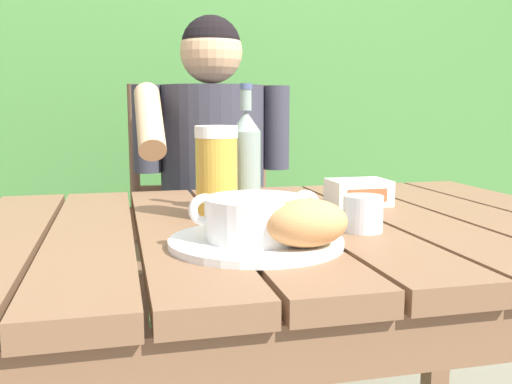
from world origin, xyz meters
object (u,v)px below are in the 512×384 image
at_px(bread_roll, 306,223).
at_px(table_knife, 310,225).
at_px(serving_plate, 256,242).
at_px(chair_near_diner, 206,240).
at_px(person_eating, 214,183).
at_px(water_glass_small, 363,214).
at_px(beer_bottle, 248,159).
at_px(beer_glass, 217,172).
at_px(butter_tub, 358,192).
at_px(soup_bowl, 256,217).

xyz_separation_m(bread_roll, table_knife, (0.07, 0.18, -0.04)).
xyz_separation_m(serving_plate, bread_roll, (0.06, -0.07, 0.04)).
height_order(chair_near_diner, table_knife, chair_near_diner).
height_order(person_eating, water_glass_small, person_eating).
bearing_deg(serving_plate, chair_near_diner, 85.73).
bearing_deg(person_eating, beer_bottle, -92.27).
height_order(chair_near_diner, serving_plate, chair_near_diner).
distance_m(serving_plate, beer_glass, 0.25).
relative_size(butter_tub, table_knife, 0.83).
relative_size(soup_bowl, butter_tub, 1.64).
relative_size(person_eating, water_glass_small, 17.63).
relative_size(person_eating, butter_tub, 9.51).
height_order(serving_plate, table_knife, serving_plate).
bearing_deg(beer_bottle, serving_plate, -100.59).
distance_m(bread_roll, beer_glass, 0.32).
bearing_deg(chair_near_diner, table_knife, -87.16).
bearing_deg(beer_bottle, person_eating, 87.73).
bearing_deg(chair_near_diner, beer_bottle, -91.90).
xyz_separation_m(chair_near_diner, bread_roll, (-0.02, -1.13, 0.29)).
bearing_deg(water_glass_small, chair_near_diner, 97.19).
bearing_deg(beer_glass, chair_near_diner, 83.04).
bearing_deg(serving_plate, soup_bowl, 0.00).
xyz_separation_m(beer_glass, water_glass_small, (0.23, -0.18, -0.06)).
bearing_deg(soup_bowl, person_eating, 84.94).
bearing_deg(person_eating, table_knife, -86.20).
distance_m(person_eating, beer_bottle, 0.59).
relative_size(beer_bottle, water_glass_small, 3.78).
bearing_deg(serving_plate, beer_glass, 95.44).
relative_size(soup_bowl, table_knife, 1.36).
xyz_separation_m(chair_near_diner, serving_plate, (-0.08, -1.06, 0.25)).
distance_m(serving_plate, water_glass_small, 0.22).
height_order(chair_near_diner, butter_tub, chair_near_diner).
distance_m(beer_bottle, butter_tub, 0.27).
height_order(chair_near_diner, water_glass_small, chair_near_diner).
bearing_deg(bread_roll, soup_bowl, 130.60).
distance_m(chair_near_diner, person_eating, 0.30).
bearing_deg(bread_roll, person_eating, 88.98).
bearing_deg(bread_roll, chair_near_diner, 89.01).
bearing_deg(water_glass_small, person_eating, 99.13).
height_order(person_eating, soup_bowl, person_eating).
relative_size(serving_plate, beer_bottle, 1.05).
bearing_deg(table_knife, beer_glass, 139.93).
height_order(beer_glass, butter_tub, beer_glass).
bearing_deg(serving_plate, water_glass_small, 15.04).
bearing_deg(butter_tub, serving_plate, -134.80).
distance_m(soup_bowl, table_knife, 0.17).
distance_m(person_eating, beer_glass, 0.65).
height_order(beer_bottle, water_glass_small, beer_bottle).
xyz_separation_m(person_eating, butter_tub, (0.23, -0.55, 0.04)).
height_order(water_glass_small, butter_tub, water_glass_small).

